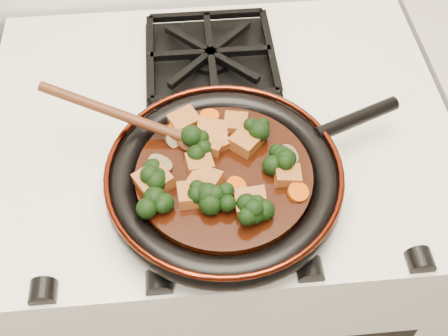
{
  "coord_description": "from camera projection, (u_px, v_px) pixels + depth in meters",
  "views": [
    {
      "loc": [
        -0.04,
        1.08,
        1.58
      ],
      "look_at": [
        -0.0,
        1.54,
        0.97
      ],
      "focal_mm": 45.0,
      "sensor_mm": 36.0,
      "label": 1
    }
  ],
  "objects": [
    {
      "name": "stove",
      "position": [
        219.0,
        254.0,
        1.27
      ],
      "size": [
        0.76,
        0.6,
        0.9
      ],
      "primitive_type": "cube",
      "color": "silver",
      "rests_on": "ground"
    },
    {
      "name": "burner_grate_front",
      "position": [
        225.0,
        186.0,
        0.82
      ],
      "size": [
        0.23,
        0.23,
        0.03
      ],
      "primitive_type": null,
      "color": "black",
      "rests_on": "stove"
    },
    {
      "name": "burner_grate_back",
      "position": [
        211.0,
        57.0,
        0.98
      ],
      "size": [
        0.23,
        0.23,
        0.03
      ],
      "primitive_type": null,
      "color": "black",
      "rests_on": "stove"
    },
    {
      "name": "skillet",
      "position": [
        225.0,
        179.0,
        0.79
      ],
      "size": [
        0.44,
        0.33,
        0.05
      ],
      "rotation": [
        0.0,
        0.0,
        0.38
      ],
      "color": "black",
      "rests_on": "burner_grate_front"
    },
    {
      "name": "braising_sauce",
      "position": [
        224.0,
        177.0,
        0.78
      ],
      "size": [
        0.25,
        0.25,
        0.02
      ],
      "primitive_type": "cylinder",
      "color": "black",
      "rests_on": "skillet"
    },
    {
      "name": "tofu_cube_0",
      "position": [
        154.0,
        181.0,
        0.76
      ],
      "size": [
        0.06,
        0.06,
        0.03
      ],
      "primitive_type": "cube",
      "rotation": [
        -0.02,
        -0.08,
        0.53
      ],
      "color": "brown",
      "rests_on": "braising_sauce"
    },
    {
      "name": "tofu_cube_1",
      "position": [
        205.0,
        182.0,
        0.76
      ],
      "size": [
        0.06,
        0.05,
        0.03
      ],
      "primitive_type": "cube",
      "rotation": [
        -0.02,
        0.11,
        2.58
      ],
      "color": "brown",
      "rests_on": "braising_sauce"
    },
    {
      "name": "tofu_cube_2",
      "position": [
        287.0,
        176.0,
        0.76
      ],
      "size": [
        0.04,
        0.03,
        0.02
      ],
      "primitive_type": "cube",
      "rotation": [
        0.02,
        -0.11,
        3.09
      ],
      "color": "brown",
      "rests_on": "braising_sauce"
    },
    {
      "name": "tofu_cube_3",
      "position": [
        251.0,
        203.0,
        0.74
      ],
      "size": [
        0.04,
        0.04,
        0.03
      ],
      "primitive_type": "cube",
      "rotation": [
        0.01,
        -0.1,
        0.0
      ],
      "color": "brown",
      "rests_on": "braising_sauce"
    },
    {
      "name": "tofu_cube_4",
      "position": [
        235.0,
        124.0,
        0.82
      ],
      "size": [
        0.04,
        0.04,
        0.02
      ],
      "primitive_type": "cube",
      "rotation": [
        0.0,
        0.07,
        1.38
      ],
      "color": "brown",
      "rests_on": "braising_sauce"
    },
    {
      "name": "tofu_cube_5",
      "position": [
        211.0,
        133.0,
        0.81
      ],
      "size": [
        0.05,
        0.05,
        0.03
      ],
      "primitive_type": "cube",
      "rotation": [
        -0.1,
        -0.12,
        2.93
      ],
      "color": "brown",
      "rests_on": "braising_sauce"
    },
    {
      "name": "tofu_cube_6",
      "position": [
        185.0,
        122.0,
        0.82
      ],
      "size": [
        0.05,
        0.05,
        0.03
      ],
      "primitive_type": "cube",
      "rotation": [
        0.02,
        -0.07,
        0.44
      ],
      "color": "brown",
      "rests_on": "braising_sauce"
    },
    {
      "name": "tofu_cube_7",
      "position": [
        211.0,
        142.0,
        0.8
      ],
      "size": [
        0.05,
        0.05,
        0.03
      ],
      "primitive_type": "cube",
      "rotation": [
        0.07,
        -0.08,
        2.68
      ],
      "color": "brown",
      "rests_on": "braising_sauce"
    },
    {
      "name": "tofu_cube_8",
      "position": [
        246.0,
        141.0,
        0.8
      ],
      "size": [
        0.06,
        0.06,
        0.03
      ],
      "primitive_type": "cube",
      "rotation": [
        0.02,
        0.04,
        0.84
      ],
      "color": "brown",
      "rests_on": "braising_sauce"
    },
    {
      "name": "tofu_cube_9",
      "position": [
        192.0,
        195.0,
        0.74
      ],
      "size": [
        0.04,
        0.04,
        0.02
      ],
      "primitive_type": "cube",
      "rotation": [
        0.06,
        0.1,
        1.64
      ],
      "color": "brown",
      "rests_on": "braising_sauce"
    },
    {
      "name": "tofu_cube_10",
      "position": [
        217.0,
        141.0,
        0.8
      ],
      "size": [
        0.04,
        0.05,
        0.02
      ],
      "primitive_type": "cube",
      "rotation": [
        -0.05,
        -0.09,
        2.0
      ],
      "color": "brown",
      "rests_on": "braising_sauce"
    },
    {
      "name": "tofu_cube_11",
      "position": [
        199.0,
        164.0,
        0.77
      ],
      "size": [
        0.04,
        0.04,
        0.02
      ],
      "primitive_type": "cube",
      "rotation": [
        -0.07,
        0.08,
        0.15
      ],
      "color": "brown",
      "rests_on": "braising_sauce"
    },
    {
      "name": "broccoli_floret_0",
      "position": [
        278.0,
        161.0,
        0.78
      ],
      "size": [
        0.07,
        0.08,
        0.06
      ],
      "primitive_type": null,
      "rotation": [
        -0.04,
        0.14,
        1.21
      ],
      "color": "black",
      "rests_on": "braising_sauce"
    },
    {
      "name": "broccoli_floret_1",
      "position": [
        217.0,
        200.0,
        0.73
      ],
      "size": [
        0.08,
        0.09,
        0.07
      ],
      "primitive_type": null,
      "rotation": [
        0.09,
        0.11,
        2.18
      ],
      "color": "black",
      "rests_on": "braising_sauce"
    },
    {
      "name": "broccoli_floret_2",
      "position": [
        202.0,
        147.0,
        0.79
      ],
      "size": [
        0.08,
        0.08,
        0.07
      ],
      "primitive_type": null,
      "rotation": [
        0.12,
        0.17,
        1.23
      ],
      "color": "black",
      "rests_on": "braising_sauce"
    },
    {
      "name": "broccoli_floret_3",
      "position": [
        203.0,
        195.0,
        0.74
      ],
      "size": [
        0.09,
        0.08,
        0.07
      ],
      "primitive_type": null,
      "rotation": [
        0.1,
        -0.23,
        2.58
      ],
      "color": "black",
      "rests_on": "braising_sauce"
    },
    {
      "name": "broccoli_floret_4",
      "position": [
        157.0,
        177.0,
        0.76
      ],
      "size": [
        0.08,
        0.07,
        0.07
      ],
      "primitive_type": null,
      "rotation": [
        0.12,
        -0.2,
        2.89
      ],
      "color": "black",
      "rests_on": "braising_sauce"
    },
    {
      "name": "broccoli_floret_5",
      "position": [
        156.0,
        202.0,
        0.73
      ],
      "size": [
        0.07,
        0.07,
        0.06
      ],
      "primitive_type": null,
      "rotation": [
        0.16,
        0.0,
        1.72
      ],
      "color": "black",
      "rests_on": "braising_sauce"
    },
    {
      "name": "broccoli_floret_6",
      "position": [
        255.0,
        135.0,
        0.8
      ],
      "size": [
        0.09,
        0.08,
        0.07
      ],
      "primitive_type": null,
      "rotation": [
        -0.23,
        -0.14,
        1.12
      ],
      "color": "black",
      "rests_on": "braising_sauce"
    },
    {
      "name": "broccoli_floret_7",
      "position": [
        256.0,
        214.0,
        0.72
      ],
      "size": [
        0.07,
        0.08,
        0.07
      ],
      "primitive_type": null,
      "rotation": [
        -0.1,
        0.22,
        1.69
      ],
      "color": "black",
      "rests_on": "braising_sauce"
    },
    {
      "name": "carrot_coin_0",
      "position": [
        178.0,
        131.0,
        0.82
      ],
      "size": [
        0.03,
        0.03,
        0.01
      ],
      "primitive_type": "cylinder",
      "rotation": [
        0.08,
        0.17,
        0.0
      ],
      "color": "#CA4A05",
      "rests_on": "braising_sauce"
    },
    {
      "name": "carrot_coin_1",
      "position": [
        298.0,
        192.0,
        0.75
      ],
      "size": [
        0.03,
        0.03,
        0.02
      ],
      "primitive_type": "cylinder",
      "rotation": [
        0.28,
        0.19,
        0.0
      ],
      "color": "#CA4A05",
      "rests_on": "braising_sauce"
    },
    {
      "name": "carrot_coin_2",
      "position": [
        236.0,
        186.0,
        0.76
      ],
      "size": [
        0.03,
        0.03,
        0.02
      ],
      "primitive_type": "cylinder",
      "rotation": [
        0.11,
        0.34,
        0.0
      ],
      "color": "#CA4A05",
      "rests_on": "braising_sauce"
    },
    {
      "name": "carrot_coin_3",
      "position": [
        210.0,
        116.0,
        0.83
      ],
      "size": [
        0.03,
        0.03,
        0.01
      ],
      "primitive_type": "cylinder",
      "rotation": [
        -0.12,
        0.06,
        0.0
      ],
      "color": "#CA4A05",
      "rests_on": "braising_sauce"
    },
    {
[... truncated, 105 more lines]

